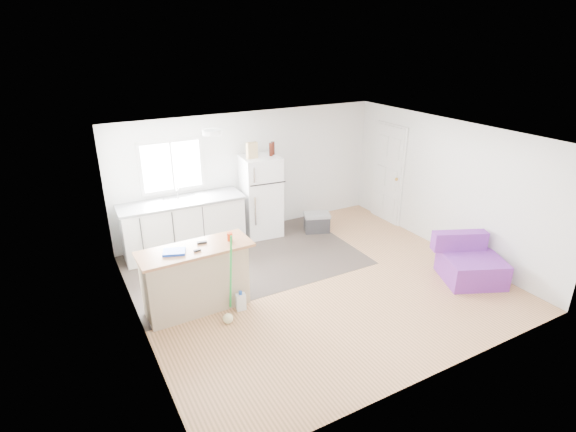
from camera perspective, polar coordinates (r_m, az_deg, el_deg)
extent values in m
cube|color=olive|center=(7.43, 3.61, -8.36)|extent=(5.50, 5.00, 0.01)
cube|color=white|center=(6.54, 4.12, 10.07)|extent=(5.50, 5.00, 0.01)
cube|color=white|center=(8.98, -4.77, 5.53)|extent=(5.50, 0.01, 2.40)
cube|color=white|center=(5.20, 18.96, -8.84)|extent=(5.50, 0.01, 2.40)
cube|color=white|center=(6.00, -18.99, -4.49)|extent=(0.01, 5.00, 2.40)
cube|color=white|center=(8.62, 19.50, 3.58)|extent=(0.01, 5.00, 2.40)
cube|color=#372E29|center=(8.10, -5.52, -5.60)|extent=(4.05, 2.50, 0.00)
cube|color=white|center=(8.39, -14.55, 6.17)|extent=(1.18, 0.04, 0.98)
cube|color=white|center=(8.37, -14.51, 6.14)|extent=(1.05, 0.01, 0.85)
cube|color=white|center=(8.37, -14.50, 6.13)|extent=(0.03, 0.02, 0.85)
cube|color=white|center=(9.69, 12.56, 5.19)|extent=(0.05, 0.82, 2.03)
cube|color=white|center=(9.70, 12.60, 5.23)|extent=(0.03, 0.92, 2.10)
sphere|color=gold|center=(9.44, 13.60, 4.54)|extent=(0.07, 0.07, 0.07)
cylinder|color=white|center=(7.09, -9.63, 10.45)|extent=(0.30, 0.30, 0.07)
cube|color=white|center=(8.45, -13.09, -1.34)|extent=(2.18, 0.72, 0.95)
cube|color=slate|center=(8.26, -13.38, 1.82)|extent=(2.25, 0.77, 0.04)
cube|color=silver|center=(8.23, -13.32, 1.75)|extent=(0.61, 0.47, 0.06)
cube|color=tan|center=(6.67, -11.61, -7.98)|extent=(1.47, 0.55, 0.94)
cube|color=#A67047|center=(6.44, -11.70, -4.14)|extent=(1.61, 0.64, 0.04)
cube|color=white|center=(8.82, -3.47, 2.52)|extent=(0.76, 0.72, 1.60)
cube|color=black|center=(8.42, -2.54, 4.10)|extent=(0.70, 0.08, 0.02)
cube|color=silver|center=(8.24, -4.31, 5.16)|extent=(0.03, 0.02, 0.29)
cube|color=silver|center=(8.47, -4.18, 0.61)|extent=(0.03, 0.02, 0.56)
cube|color=#2A2A2C|center=(9.16, 3.67, -1.00)|extent=(0.58, 0.48, 0.33)
cube|color=gray|center=(9.08, 3.70, 0.14)|extent=(0.60, 0.51, 0.07)
cube|color=#792E98|center=(7.96, 22.26, -6.18)|extent=(1.16, 1.14, 0.42)
cube|color=#792E98|center=(7.97, 20.93, -2.94)|extent=(0.90, 0.56, 0.32)
cube|color=white|center=(6.71, -6.01, -10.79)|extent=(0.15, 0.12, 0.26)
cylinder|color=#1948B1|center=(6.63, -6.06, -9.68)|extent=(0.06, 0.06, 0.05)
cylinder|color=green|center=(6.31, -7.28, -7.25)|extent=(0.09, 0.35, 1.29)
sphere|color=beige|center=(6.50, -7.64, -12.78)|extent=(0.15, 0.15, 0.15)
cylinder|color=red|center=(6.54, -7.40, -2.63)|extent=(0.09, 0.09, 0.12)
cube|color=#143BC2|center=(6.34, -14.26, -4.44)|extent=(0.36, 0.31, 0.04)
cube|color=black|center=(6.54, -10.88, -3.32)|extent=(0.15, 0.07, 0.03)
cube|color=black|center=(6.32, -11.44, -4.30)|extent=(0.10, 0.04, 0.03)
cube|color=tan|center=(8.43, -4.60, 8.30)|extent=(0.20, 0.10, 0.30)
cylinder|color=#3D130B|center=(8.59, -2.19, 8.45)|extent=(0.09, 0.09, 0.25)
cylinder|color=#3D130B|center=(8.69, -1.94, 8.61)|extent=(0.08, 0.08, 0.25)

